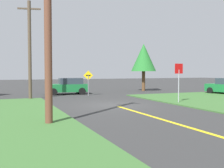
% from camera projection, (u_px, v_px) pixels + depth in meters
% --- Properties ---
extents(ground_plane, '(120.00, 120.00, 0.00)m').
position_uv_depth(ground_plane, '(112.00, 105.00, 18.71)').
color(ground_plane, '#313131').
extents(lane_stripe_center, '(0.20, 14.00, 0.01)m').
position_uv_depth(lane_stripe_center, '(186.00, 127.00, 11.32)').
color(lane_stripe_center, yellow).
rests_on(lane_stripe_center, ground).
extents(stop_sign, '(0.71, 0.11, 2.84)m').
position_uv_depth(stop_sign, '(179.00, 76.00, 19.49)').
color(stop_sign, '#9EA0A8').
rests_on(stop_sign, ground).
extents(car_approaching_junction, '(4.16, 2.19, 1.62)m').
position_uv_depth(car_approaching_junction, '(68.00, 86.00, 27.13)').
color(car_approaching_junction, '#196B33').
rests_on(car_approaching_junction, ground).
extents(utility_pole_near, '(1.80, 0.32, 9.45)m').
position_uv_depth(utility_pole_near, '(48.00, 11.00, 11.52)').
color(utility_pole_near, brown).
rests_on(utility_pole_near, ground).
extents(utility_pole_mid, '(1.78, 0.51, 7.93)m').
position_uv_depth(utility_pole_mid, '(30.00, 49.00, 22.02)').
color(utility_pole_mid, '#4F3E31').
rests_on(utility_pole_mid, ground).
extents(direction_sign, '(0.89, 0.20, 2.35)m').
position_uv_depth(direction_sign, '(88.00, 80.00, 25.68)').
color(direction_sign, slate).
rests_on(direction_sign, ground).
extents(oak_tree_left, '(2.88, 2.88, 5.47)m').
position_uv_depth(oak_tree_left, '(144.00, 58.00, 31.67)').
color(oak_tree_left, brown).
rests_on(oak_tree_left, ground).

